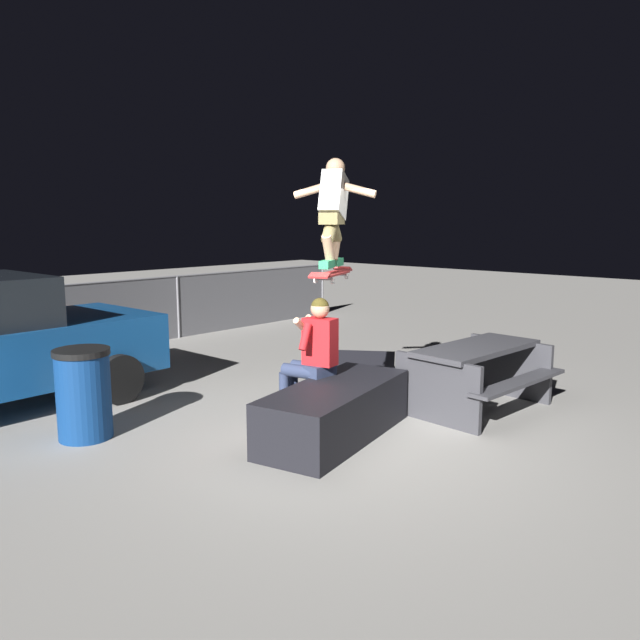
{
  "coord_description": "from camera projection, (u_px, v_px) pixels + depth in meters",
  "views": [
    {
      "loc": [
        -4.63,
        -3.89,
        2.18
      ],
      "look_at": [
        0.1,
        0.44,
        1.14
      ],
      "focal_mm": 34.75,
      "sensor_mm": 36.0,
      "label": 1
    }
  ],
  "objects": [
    {
      "name": "picnic_table_back",
      "position": [
        476.0,
        367.0,
        7.17
      ],
      "size": [
        1.78,
        1.45,
        0.75
      ],
      "color": "#38383D",
      "rests_on": "ground"
    },
    {
      "name": "ledge_box_main",
      "position": [
        335.0,
        412.0,
        6.24
      ],
      "size": [
        2.06,
        1.16,
        0.54
      ],
      "primitive_type": "cube",
      "rotation": [
        0.0,
        0.0,
        0.21
      ],
      "color": "black",
      "rests_on": "ground"
    },
    {
      "name": "skateboard",
      "position": [
        332.0,
        274.0,
        6.47
      ],
      "size": [
        1.01,
        0.63,
        0.13
      ],
      "color": "#B72D2D"
    },
    {
      "name": "person_sitting_on_ledge",
      "position": [
        311.0,
        353.0,
        6.61
      ],
      "size": [
        0.59,
        0.78,
        1.38
      ],
      "color": "#2D3856",
      "rests_on": "ground"
    },
    {
      "name": "kicker_ramp",
      "position": [
        357.0,
        379.0,
        8.31
      ],
      "size": [
        1.56,
        1.49,
        0.45
      ],
      "color": "black",
      "rests_on": "ground"
    },
    {
      "name": "trash_bin",
      "position": [
        84.0,
        394.0,
        6.2
      ],
      "size": [
        0.56,
        0.56,
        0.92
      ],
      "color": "navy",
      "rests_on": "ground"
    },
    {
      "name": "ground_plane",
      "position": [
        345.0,
        436.0,
        6.31
      ],
      "size": [
        40.0,
        40.0,
        0.0
      ],
      "primitive_type": "plane",
      "color": "gray"
    },
    {
      "name": "skater_airborne",
      "position": [
        333.0,
        207.0,
        6.41
      ],
      "size": [
        0.62,
        0.83,
        1.12
      ],
      "color": "#2D9E66"
    },
    {
      "name": "fence_back",
      "position": [
        74.0,
        316.0,
        10.05
      ],
      "size": [
        12.05,
        0.05,
        1.17
      ],
      "color": "slate",
      "rests_on": "ground"
    }
  ]
}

